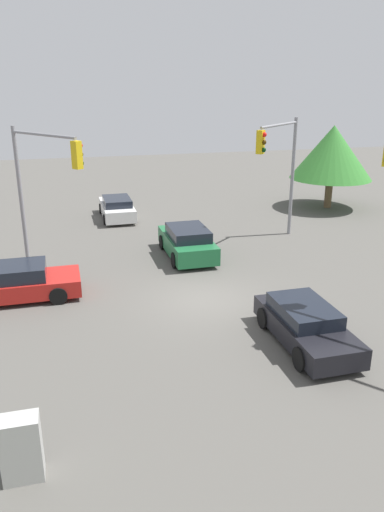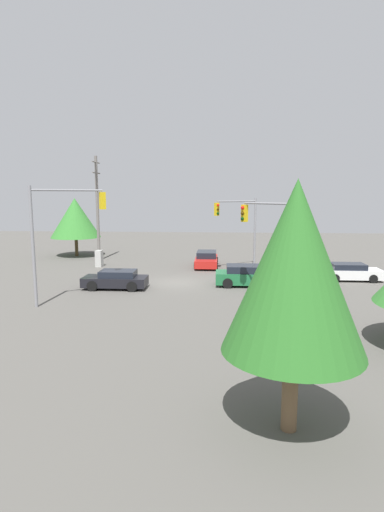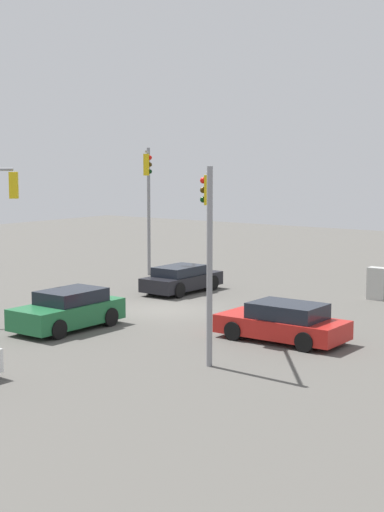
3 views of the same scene
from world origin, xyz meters
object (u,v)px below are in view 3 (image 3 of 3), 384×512
at_px(traffic_signal_cross, 208,224).
at_px(traffic_signal_main, 148,189).
at_px(sedan_red, 283,323).
at_px(sedan_green, 68,310).
at_px(sedan_dark, 181,279).
at_px(electrical_cabinet, 377,284).

bearing_deg(traffic_signal_cross, traffic_signal_main, 10.60).
bearing_deg(sedan_red, traffic_signal_main, 57.70).
distance_m(sedan_green, traffic_signal_cross, 7.19).
distance_m(traffic_signal_main, traffic_signal_cross, 15.95).
relative_size(sedan_red, traffic_signal_cross, 0.74).
height_order(sedan_dark, sedan_green, sedan_green).
height_order(sedan_red, sedan_dark, sedan_red).
bearing_deg(electrical_cabinet, sedan_green, 61.91).
relative_size(sedan_dark, traffic_signal_main, 0.63).
relative_size(sedan_red, sedan_green, 1.03).
bearing_deg(traffic_signal_main, sedan_dark, 22.52).
bearing_deg(sedan_red, sedan_green, 112.33).
distance_m(traffic_signal_main, electrical_cabinet, 12.86).
bearing_deg(sedan_dark, traffic_signal_main, 150.74).
distance_m(sedan_dark, electrical_cabinet, 9.10).
bearing_deg(sedan_green, sedan_red, -157.67).
relative_size(traffic_signal_cross, electrical_cabinet, 4.18).
relative_size(sedan_dark, electrical_cabinet, 2.98).
bearing_deg(electrical_cabinet, sedan_red, 93.94).
relative_size(sedan_red, traffic_signal_main, 0.65).
relative_size(sedan_dark, traffic_signal_cross, 0.71).
xyz_separation_m(sedan_red, sedan_dark, (8.98, -5.95, -0.03)).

